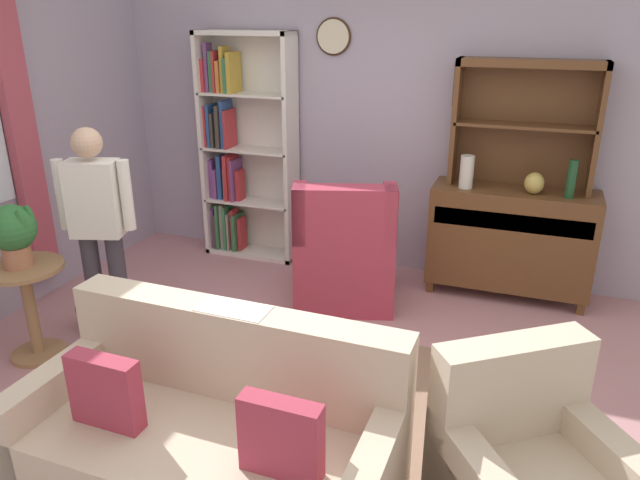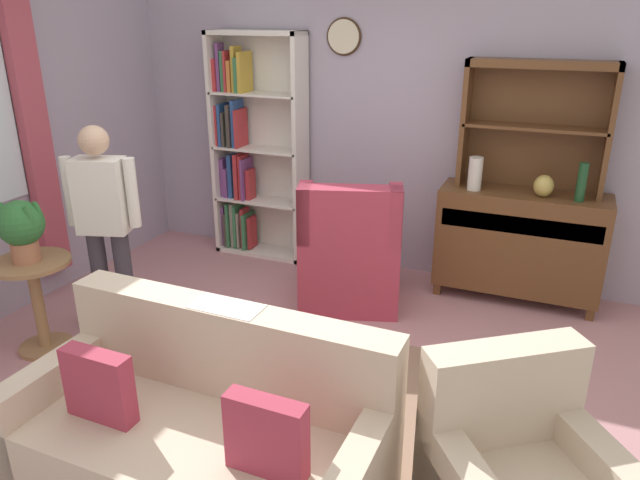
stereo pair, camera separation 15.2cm
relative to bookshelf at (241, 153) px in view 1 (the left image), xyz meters
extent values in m
cube|color=#B27A7F|center=(1.33, -1.94, -1.02)|extent=(5.40, 4.60, 0.02)
cube|color=#A399AD|center=(1.33, 0.19, 0.39)|extent=(5.00, 0.06, 2.80)
cylinder|color=beige|center=(0.87, 0.14, 1.04)|extent=(0.28, 0.03, 0.28)
torus|color=#382314|center=(0.87, 0.14, 1.04)|extent=(0.31, 0.02, 0.31)
cube|color=#4C2D19|center=(2.05, 0.14, 0.69)|extent=(0.28, 0.03, 0.36)
cube|color=#B24756|center=(-1.11, -1.45, 0.34)|extent=(0.08, 0.24, 2.30)
cube|color=#846651|center=(1.53, -2.24, -1.00)|extent=(2.55, 2.12, 0.01)
cube|color=silver|center=(-0.34, -0.01, 0.04)|extent=(0.04, 0.30, 2.10)
cube|color=silver|center=(0.52, -0.01, 0.04)|extent=(0.04, 0.30, 2.10)
cube|color=silver|center=(0.09, -0.01, 1.07)|extent=(0.90, 0.30, 0.04)
cube|color=silver|center=(0.09, -0.01, -0.99)|extent=(0.90, 0.30, 0.04)
cube|color=silver|center=(0.09, 0.13, 0.04)|extent=(0.90, 0.01, 2.10)
cube|color=silver|center=(0.09, -0.01, -0.46)|extent=(0.86, 0.30, 0.02)
cube|color=#723F7F|center=(-0.30, -0.03, -0.76)|extent=(0.03, 0.15, 0.39)
cube|color=#3F3833|center=(-0.27, -0.03, -0.79)|extent=(0.03, 0.20, 0.33)
cube|color=#337247|center=(-0.23, -0.03, -0.74)|extent=(0.03, 0.22, 0.44)
cube|color=gray|center=(-0.19, -0.03, -0.74)|extent=(0.04, 0.16, 0.44)
cube|color=#337247|center=(-0.16, -0.03, -0.74)|extent=(0.03, 0.20, 0.43)
cube|color=gray|center=(-0.13, -0.03, -0.78)|extent=(0.02, 0.19, 0.36)
cube|color=#B22D33|center=(-0.09, -0.03, -0.76)|extent=(0.03, 0.13, 0.40)
cube|color=#337247|center=(-0.05, -0.03, -0.78)|extent=(0.03, 0.23, 0.35)
cube|color=#B22D33|center=(-0.01, -0.03, -0.80)|extent=(0.03, 0.14, 0.32)
cube|color=silver|center=(0.09, -0.01, 0.04)|extent=(0.86, 0.30, 0.02)
cube|color=#723F7F|center=(-0.30, -0.03, -0.27)|extent=(0.04, 0.11, 0.37)
cube|color=#723F7F|center=(-0.25, -0.03, -0.31)|extent=(0.04, 0.16, 0.28)
cube|color=#284C8C|center=(-0.20, -0.03, -0.24)|extent=(0.04, 0.14, 0.42)
cube|color=gray|center=(-0.15, -0.03, -0.30)|extent=(0.03, 0.11, 0.30)
cube|color=#B22D33|center=(-0.11, -0.03, -0.23)|extent=(0.04, 0.21, 0.44)
cube|color=#B22D33|center=(-0.07, -0.03, -0.24)|extent=(0.03, 0.19, 0.43)
cube|color=#723F7F|center=(-0.04, -0.03, -0.26)|extent=(0.02, 0.23, 0.40)
cube|color=#B22D33|center=(-0.01, -0.03, -0.31)|extent=(0.04, 0.13, 0.29)
cube|color=silver|center=(0.09, -0.01, 0.55)|extent=(0.86, 0.30, 0.02)
cube|color=#B22D33|center=(-0.31, -0.03, 0.24)|extent=(0.02, 0.17, 0.37)
cube|color=#284C8C|center=(-0.27, -0.03, 0.25)|extent=(0.03, 0.19, 0.39)
cube|color=#3F3833|center=(-0.23, -0.03, 0.21)|extent=(0.03, 0.20, 0.32)
cube|color=#337247|center=(-0.20, -0.03, 0.22)|extent=(0.02, 0.13, 0.33)
cube|color=#3F3833|center=(-0.16, -0.03, 0.25)|extent=(0.03, 0.23, 0.39)
cube|color=#284C8C|center=(-0.12, -0.03, 0.27)|extent=(0.03, 0.20, 0.44)
cube|color=#B22D33|center=(-0.08, -0.03, 0.23)|extent=(0.02, 0.23, 0.35)
cube|color=#B22D33|center=(-0.30, -0.03, 0.70)|extent=(0.03, 0.15, 0.29)
cube|color=#723F7F|center=(-0.27, -0.03, 0.77)|extent=(0.03, 0.11, 0.43)
cube|color=#337247|center=(-0.22, -0.03, 0.74)|extent=(0.04, 0.12, 0.36)
cube|color=#B22D33|center=(-0.18, -0.03, 0.74)|extent=(0.02, 0.17, 0.36)
cube|color=#CC7233|center=(-0.14, -0.03, 0.70)|extent=(0.04, 0.17, 0.28)
cube|color=gold|center=(-0.10, -0.03, 0.76)|extent=(0.04, 0.15, 0.40)
cube|color=#337247|center=(-0.06, -0.03, 0.71)|extent=(0.04, 0.20, 0.31)
cube|color=gold|center=(-0.01, -0.03, 0.73)|extent=(0.03, 0.23, 0.36)
cube|color=brown|center=(2.50, -0.08, -0.50)|extent=(1.30, 0.45, 0.82)
cube|color=brown|center=(1.90, -0.26, -0.96)|extent=(0.06, 0.06, 0.10)
cube|color=brown|center=(3.10, -0.26, -0.96)|extent=(0.06, 0.06, 0.10)
cube|color=brown|center=(1.90, 0.09, -0.96)|extent=(0.06, 0.06, 0.10)
cube|color=brown|center=(3.10, 0.09, -0.96)|extent=(0.06, 0.06, 0.10)
cube|color=#492C18|center=(2.50, -0.30, -0.29)|extent=(1.20, 0.01, 0.14)
cube|color=brown|center=(1.97, 0.00, 0.41)|extent=(0.04, 0.26, 1.00)
cube|color=brown|center=(3.03, 0.00, 0.41)|extent=(0.04, 0.26, 1.00)
cube|color=brown|center=(2.50, 0.00, 0.88)|extent=(1.10, 0.26, 0.06)
cube|color=brown|center=(2.50, 0.00, 0.41)|extent=(1.06, 0.26, 0.02)
cube|color=brown|center=(2.50, 0.12, 0.41)|extent=(1.10, 0.01, 1.00)
cylinder|color=beige|center=(2.11, -0.16, 0.04)|extent=(0.11, 0.11, 0.26)
ellipsoid|color=tan|center=(2.63, -0.15, 0.00)|extent=(0.15, 0.15, 0.17)
cylinder|color=#194223|center=(2.89, -0.17, 0.06)|extent=(0.07, 0.07, 0.30)
cube|color=beige|center=(1.31, -2.96, -0.80)|extent=(1.81, 0.88, 0.42)
cube|color=beige|center=(1.31, -2.64, -0.35)|extent=(1.80, 0.23, 0.48)
cube|color=beige|center=(0.48, -2.95, -0.71)|extent=(0.15, 0.85, 0.60)
cube|color=#A33347|center=(0.85, -3.08, -0.41)|extent=(0.36, 0.11, 0.36)
cube|color=#A33347|center=(1.75, -3.09, -0.41)|extent=(0.36, 0.11, 0.36)
cube|color=white|center=(1.31, -2.64, -0.11)|extent=(0.36, 0.19, 0.00)
cube|color=beige|center=(2.63, -2.45, -0.37)|extent=(0.71, 0.59, 0.48)
cube|color=#A33347|center=(1.23, -0.62, -0.80)|extent=(0.99, 1.00, 0.42)
cube|color=#A33347|center=(1.32, -0.90, -0.27)|extent=(0.80, 0.43, 0.63)
cube|color=#A33347|center=(1.64, -0.76, -0.18)|extent=(0.18, 0.30, 0.44)
cube|color=#A33347|center=(0.99, -0.97, -0.18)|extent=(0.18, 0.30, 0.44)
cylinder|color=#997047|center=(-0.50, -2.21, -0.34)|extent=(0.52, 0.52, 0.03)
cylinder|color=#997047|center=(-0.50, -2.21, -0.68)|extent=(0.08, 0.08, 0.65)
cylinder|color=#997047|center=(-0.50, -2.21, -0.99)|extent=(0.36, 0.36, 0.03)
cylinder|color=#AD6B4C|center=(-0.51, -2.22, -0.26)|extent=(0.18, 0.18, 0.14)
sphere|color=#2D6B33|center=(-0.51, -2.22, -0.06)|extent=(0.31, 0.31, 0.31)
ellipsoid|color=#2D6B33|center=(-0.40, -2.24, -0.02)|extent=(0.09, 0.05, 0.22)
ellipsoid|color=#2D6B33|center=(-0.42, -2.16, -0.02)|extent=(0.09, 0.05, 0.22)
cylinder|color=beige|center=(-0.43, -1.77, -0.96)|extent=(0.11, 0.11, 0.09)
sphere|color=#2D6B33|center=(-0.43, -1.77, -0.84)|extent=(0.19, 0.19, 0.19)
ellipsoid|color=#2D6B33|center=(-0.39, -1.71, -0.82)|extent=(0.06, 0.03, 0.13)
ellipsoid|color=#2D6B33|center=(-0.38, -1.73, -0.82)|extent=(0.06, 0.03, 0.13)
cylinder|color=#38333D|center=(-0.23, -1.88, -0.60)|extent=(0.15, 0.15, 0.82)
cylinder|color=#38333D|center=(-0.05, -1.83, -0.60)|extent=(0.15, 0.15, 0.82)
cube|color=silver|center=(-0.14, -1.85, 0.07)|extent=(0.38, 0.29, 0.52)
sphere|color=tan|center=(-0.14, -1.85, 0.45)|extent=(0.25, 0.25, 0.20)
cylinder|color=silver|center=(-0.35, -1.92, 0.10)|extent=(0.10, 0.10, 0.48)
cylinder|color=silver|center=(0.07, -1.79, 0.10)|extent=(0.10, 0.10, 0.48)
camera|label=1|loc=(2.60, -4.92, 1.25)|focal=33.36mm
camera|label=2|loc=(2.74, -4.87, 1.25)|focal=33.36mm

